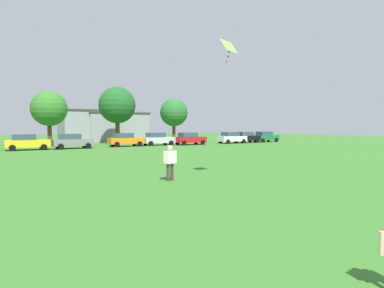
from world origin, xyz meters
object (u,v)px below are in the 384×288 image
(parked_car_yellow_1, at_px, (27,142))
(parked_car_green_8, at_px, (265,137))
(adult_bystander, at_px, (170,160))
(parked_car_red_5, at_px, (190,139))
(kite, at_px, (229,48))
(tree_right, at_px, (117,105))
(parked_car_white_6, at_px, (232,138))
(parked_car_silver_4, at_px, (158,139))
(parked_car_black_7, at_px, (246,137))
(parked_car_gray_2, at_px, (72,141))
(tree_center, at_px, (49,109))
(tree_far_right, at_px, (174,113))
(parked_car_orange_3, at_px, (125,140))

(parked_car_yellow_1, xyz_separation_m, parked_car_green_8, (34.50, 0.52, 0.00))
(adult_bystander, height_order, parked_car_red_5, parked_car_red_5)
(kite, relative_size, tree_right, 0.13)
(parked_car_yellow_1, relative_size, parked_car_white_6, 1.00)
(parked_car_silver_4, xyz_separation_m, parked_car_black_7, (14.84, -0.47, 0.00))
(adult_bystander, xyz_separation_m, parked_car_red_5, (15.86, 25.01, -0.12))
(parked_car_red_5, height_order, parked_car_black_7, same)
(parked_car_yellow_1, distance_m, parked_car_black_7, 30.45)
(parked_car_yellow_1, bearing_deg, tree_right, 31.93)
(tree_right, bearing_deg, parked_car_yellow_1, -148.07)
(parked_car_red_5, bearing_deg, kite, -117.20)
(parked_car_yellow_1, xyz_separation_m, parked_car_silver_4, (15.60, 0.94, 0.00))
(parked_car_silver_4, bearing_deg, parked_car_black_7, -1.83)
(adult_bystander, height_order, parked_car_gray_2, parked_car_gray_2)
(parked_car_silver_4, bearing_deg, parked_car_yellow_1, -176.54)
(adult_bystander, distance_m, tree_center, 32.71)
(parked_car_yellow_1, relative_size, tree_far_right, 0.61)
(parked_car_red_5, height_order, tree_right, tree_right)
(parked_car_yellow_1, relative_size, parked_car_red_5, 1.00)
(kite, bearing_deg, parked_car_red_5, 62.80)
(kite, xyz_separation_m, parked_car_yellow_1, (-6.39, 26.44, -5.19))
(parked_car_orange_3, bearing_deg, parked_car_black_7, -1.04)
(parked_car_orange_3, relative_size, tree_far_right, 0.61)
(parked_car_silver_4, relative_size, tree_center, 0.61)
(tree_right, bearing_deg, parked_car_gray_2, -135.15)
(tree_right, bearing_deg, kite, -100.00)
(parked_car_yellow_1, bearing_deg, parked_car_silver_4, 3.46)
(kite, height_order, parked_car_white_6, kite)
(parked_car_white_6, bearing_deg, parked_car_gray_2, 179.87)
(parked_car_yellow_1, bearing_deg, adult_bystander, -80.90)
(parked_car_green_8, bearing_deg, parked_car_gray_2, -178.90)
(tree_center, xyz_separation_m, tree_right, (9.17, 0.41, 0.76))
(parked_car_silver_4, xyz_separation_m, tree_center, (-12.37, 6.37, 3.93))
(parked_car_yellow_1, relative_size, parked_car_silver_4, 1.00)
(parked_car_yellow_1, bearing_deg, parked_car_black_7, 0.89)
(kite, distance_m, tree_right, 34.70)
(adult_bystander, distance_m, tree_far_right, 38.77)
(parked_car_yellow_1, distance_m, tree_right, 15.35)
(parked_car_red_5, bearing_deg, tree_center, 155.86)
(adult_bystander, xyz_separation_m, parked_car_gray_2, (0.56, 25.11, -0.12))
(parked_car_orange_3, height_order, parked_car_green_8, same)
(parked_car_orange_3, bearing_deg, tree_far_right, 35.83)
(parked_car_yellow_1, distance_m, parked_car_orange_3, 11.14)
(parked_car_gray_2, distance_m, tree_far_right, 20.15)
(adult_bystander, height_order, parked_car_green_8, parked_car_green_8)
(parked_car_red_5, distance_m, tree_far_right, 10.09)
(parked_car_silver_4, height_order, tree_right, tree_right)
(parked_car_red_5, xyz_separation_m, tree_far_right, (2.35, 9.01, 3.89))
(parked_car_red_5, xyz_separation_m, tree_right, (-7.48, 7.88, 4.69))
(parked_car_yellow_1, xyz_separation_m, parked_car_red_5, (19.89, -0.15, 0.00))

